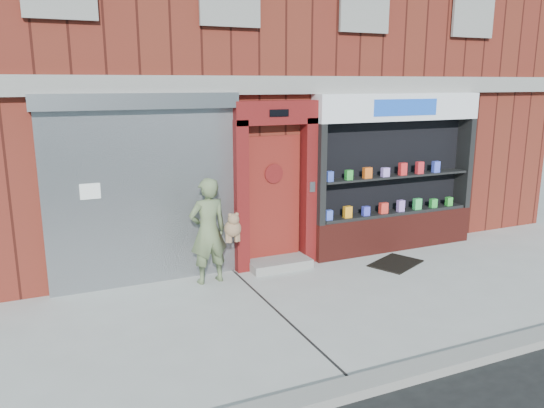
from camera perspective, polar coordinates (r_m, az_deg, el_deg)
ground at (r=8.41m, az=10.45°, el=-9.61°), size 80.00×80.00×0.00m
curb at (r=6.90m, az=20.94°, el=-14.99°), size 60.00×0.30×0.12m
building at (r=13.16m, az=-4.32°, el=16.43°), size 12.00×8.16×8.00m
shutter_bay at (r=8.54m, az=-13.73°, el=2.62°), size 3.10×0.30×3.04m
red_door_bay at (r=9.19m, az=0.36°, el=2.05°), size 1.52×0.58×2.90m
pharmacy_bay at (r=10.43m, az=13.06°, el=2.56°), size 3.50×0.41×3.00m
woman at (r=8.57m, az=-6.72°, el=-2.87°), size 0.83×0.55×1.73m
doormat at (r=9.86m, az=13.16°, el=-6.23°), size 1.12×0.98×0.02m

